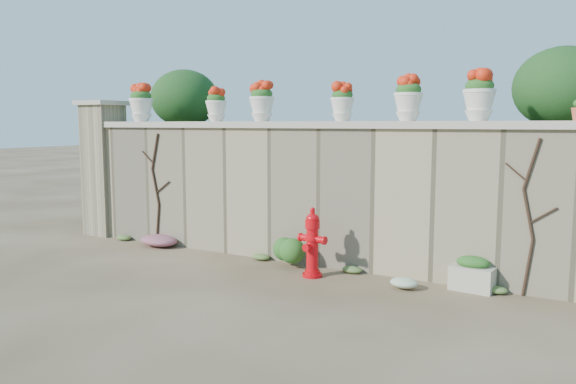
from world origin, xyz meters
The scene contains 20 objects.
ground centered at (0.00, 0.00, 0.00)m, with size 80.00×80.00×0.00m, color #4E3B27.
stone_wall centered at (0.00, 1.80, 1.00)m, with size 8.00×0.40×2.00m, color #968864.
wall_cap centered at (0.00, 1.80, 2.05)m, with size 8.10×0.52×0.10m, color #BCB19F.
gate_pillar centered at (-4.15, 1.80, 1.26)m, with size 0.72×0.72×2.48m.
raised_fill centered at (0.00, 5.00, 1.00)m, with size 9.00×6.00×2.00m, color #384C23.
back_shrub_left centered at (-3.20, 3.00, 2.55)m, with size 1.30×1.30×1.10m, color #143814.
back_shrub_right centered at (3.40, 3.00, 2.55)m, with size 1.30×1.30×1.10m, color #143814.
vine_left centered at (-2.67, 1.58, 0.99)m, with size 0.60×0.04×1.91m.
vine_right centered at (3.23, 1.58, 0.99)m, with size 0.60×0.04×1.91m.
fire_hydrant centered at (0.60, 1.07, 0.47)m, with size 0.41×0.29×0.94m.
planter_box centered at (2.62, 1.51, 0.20)m, with size 0.55×0.35×0.44m.
green_shrub centered at (0.05, 1.38, 0.29)m, with size 0.60×0.54×0.57m, color #1E5119.
magenta_clump centered at (-2.50, 1.43, 0.12)m, with size 0.89×0.60×0.24m, color #CD2984.
white_flowers centered at (1.93, 1.08, 0.09)m, with size 0.52×0.41×0.19m, color white.
urn_pot_0 centered at (-3.17, 1.80, 2.42)m, with size 0.41×0.41×0.65m.
urn_pot_1 centered at (-1.54, 1.80, 2.36)m, with size 0.34×0.34×0.53m.
urn_pot_2 centered at (-0.66, 1.80, 2.40)m, with size 0.39×0.39×0.60m.
urn_pot_3 centered at (0.69, 1.80, 2.36)m, with size 0.34×0.34×0.53m.
urn_pot_4 centered at (1.64, 1.80, 2.40)m, with size 0.38×0.38×0.60m.
urn_pot_5 centered at (2.55, 1.80, 2.41)m, with size 0.40×0.40×0.63m.
Camera 1 is at (4.02, -5.53, 2.07)m, focal length 35.00 mm.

